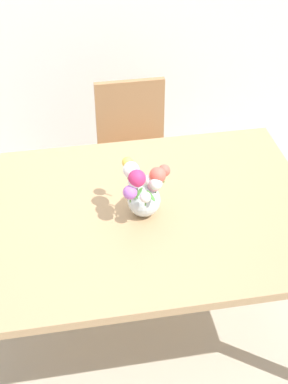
# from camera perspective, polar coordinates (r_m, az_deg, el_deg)

# --- Properties ---
(ground_plane) EXTENTS (12.00, 12.00, 0.00)m
(ground_plane) POSITION_cam_1_polar(r_m,az_deg,el_deg) (3.06, -0.78, -13.14)
(ground_plane) COLOR #B7AD99
(dining_table) EXTENTS (1.65, 1.15, 0.78)m
(dining_table) POSITION_cam_1_polar(r_m,az_deg,el_deg) (2.55, -0.91, -3.39)
(dining_table) COLOR tan
(dining_table) RESTS_ON ground_plane
(chair_far) EXTENTS (0.42, 0.42, 0.90)m
(chair_far) POSITION_cam_1_polar(r_m,az_deg,el_deg) (3.40, -1.11, 4.85)
(chair_far) COLOR #9E7047
(chair_far) RESTS_ON ground_plane
(flower_vase) EXTENTS (0.23, 0.24, 0.27)m
(flower_vase) POSITION_cam_1_polar(r_m,az_deg,el_deg) (2.40, -0.03, 0.12)
(flower_vase) COLOR silver
(flower_vase) RESTS_ON dining_table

